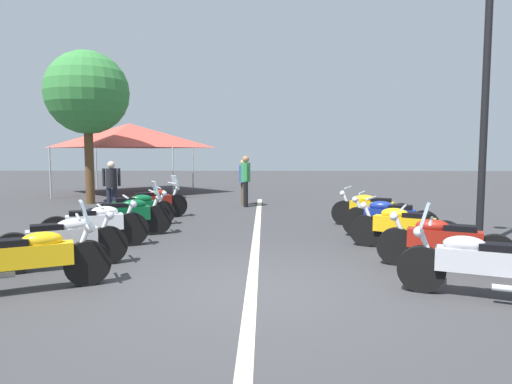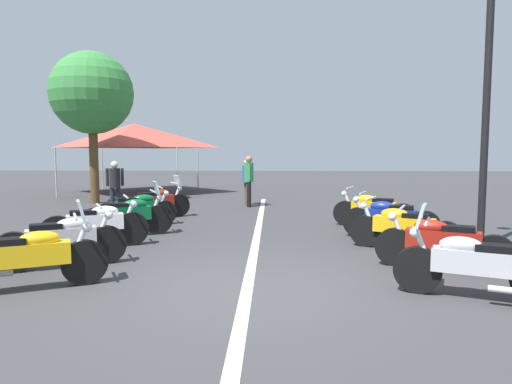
{
  "view_description": "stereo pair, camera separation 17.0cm",
  "coord_description": "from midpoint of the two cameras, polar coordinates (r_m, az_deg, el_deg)",
  "views": [
    {
      "loc": [
        -5.93,
        -0.17,
        1.88
      ],
      "look_at": [
        3.46,
        0.0,
        1.04
      ],
      "focal_mm": 31.37,
      "sensor_mm": 36.0,
      "label": 1
    },
    {
      "loc": [
        -5.93,
        -0.34,
        1.88
      ],
      "look_at": [
        3.46,
        0.0,
        1.04
      ],
      "focal_mm": 31.37,
      "sensor_mm": 36.0,
      "label": 2
    }
  ],
  "objects": [
    {
      "name": "motorcycle_right_row_0",
      "position": [
        6.42,
        26.62,
        -8.2
      ],
      "size": [
        0.99,
        1.91,
        1.2
      ],
      "rotation": [
        0.0,
        0.0,
        1.17
      ],
      "color": "black",
      "rests_on": "ground_plane"
    },
    {
      "name": "bystander_1",
      "position": [
        15.95,
        -0.87,
        1.76
      ],
      "size": [
        0.49,
        0.32,
        1.64
      ],
      "rotation": [
        0.0,
        0.0,
        2.0
      ],
      "color": "brown",
      "rests_on": "ground_plane"
    },
    {
      "name": "motorcycle_right_row_1",
      "position": [
        7.76,
        23.14,
        -5.91
      ],
      "size": [
        1.02,
        1.98,
        0.99
      ],
      "rotation": [
        0.0,
        0.0,
        1.17
      ],
      "color": "black",
      "rests_on": "ground_plane"
    },
    {
      "name": "ground_plane",
      "position": [
        6.22,
        -0.38,
        -12.49
      ],
      "size": [
        80.0,
        80.0,
        0.0
      ],
      "primitive_type": "plane",
      "color": "#38383A"
    },
    {
      "name": "roadside_tree_0",
      "position": [
        17.61,
        -19.94,
        11.69
      ],
      "size": [
        2.97,
        2.97,
        5.51
      ],
      "color": "brown",
      "rests_on": "ground_plane"
    },
    {
      "name": "motorcycle_right_row_4",
      "position": [
        11.62,
        15.07,
        -2.14
      ],
      "size": [
        1.04,
        1.93,
        1.0
      ],
      "rotation": [
        0.0,
        0.0,
        1.14
      ],
      "color": "black",
      "rests_on": "ground_plane"
    },
    {
      "name": "event_tent",
      "position": [
        21.43,
        -15.04,
        6.95
      ],
      "size": [
        5.57,
        5.57,
        3.2
      ],
      "color": "#E54C3F",
      "rests_on": "ground_plane"
    },
    {
      "name": "motorcycle_left_row_1",
      "position": [
        7.91,
        -22.85,
        -5.66
      ],
      "size": [
        1.1,
        1.87,
        1.0
      ],
      "rotation": [
        0.0,
        0.0,
        -1.09
      ],
      "color": "black",
      "rests_on": "ground_plane"
    },
    {
      "name": "motorcycle_right_row_2",
      "position": [
        9.04,
        18.72,
        -4.26
      ],
      "size": [
        1.17,
        1.92,
        0.99
      ],
      "rotation": [
        0.0,
        0.0,
        1.06
      ],
      "color": "black",
      "rests_on": "ground_plane"
    },
    {
      "name": "motorcycle_left_row_3",
      "position": [
        10.41,
        -15.5,
        -2.84
      ],
      "size": [
        1.02,
        1.91,
        1.23
      ],
      "rotation": [
        0.0,
        0.0,
        -1.14
      ],
      "color": "black",
      "rests_on": "ground_plane"
    },
    {
      "name": "motorcycle_left_row_4",
      "position": [
        11.81,
        -14.47,
        -2.03
      ],
      "size": [
        1.01,
        1.92,
        0.99
      ],
      "rotation": [
        0.0,
        0.0,
        -1.16
      ],
      "color": "black",
      "rests_on": "ground_plane"
    },
    {
      "name": "street_lamp_twin_globe",
      "position": [
        10.0,
        27.96,
        14.57
      ],
      "size": [
        0.32,
        1.22,
        5.38
      ],
      "color": "black",
      "rests_on": "ground_plane"
    },
    {
      "name": "motorcycle_left_row_2",
      "position": [
        9.31,
        -19.2,
        -3.92
      ],
      "size": [
        1.04,
        1.92,
        1.02
      ],
      "rotation": [
        0.0,
        0.0,
        -1.14
      ],
      "color": "black",
      "rests_on": "ground_plane"
    },
    {
      "name": "bystander_0",
      "position": [
        15.4,
        -0.6,
        1.94
      ],
      "size": [
        0.53,
        0.32,
        1.76
      ],
      "rotation": [
        0.0,
        0.0,
        1.72
      ],
      "color": "black",
      "rests_on": "ground_plane"
    },
    {
      "name": "motorcycle_left_row_0",
      "position": [
        6.81,
        -26.41,
        -7.41
      ],
      "size": [
        1.11,
        1.96,
        1.21
      ],
      "rotation": [
        0.0,
        0.0,
        -1.11
      ],
      "color": "black",
      "rests_on": "ground_plane"
    },
    {
      "name": "bystander_2",
      "position": [
        14.29,
        -17.22,
        1.08
      ],
      "size": [
        0.32,
        0.51,
        1.61
      ],
      "rotation": [
        0.0,
        0.0,
        0.31
      ],
      "color": "#1E2338",
      "rests_on": "ground_plane"
    },
    {
      "name": "lane_centre_stripe",
      "position": [
        9.97,
        0.58,
        -5.76
      ],
      "size": [
        16.13,
        0.16,
        0.01
      ],
      "primitive_type": "cube",
      "color": "beige",
      "rests_on": "ground_plane"
    },
    {
      "name": "motorcycle_right_row_3",
      "position": [
        10.15,
        17.12,
        -3.18
      ],
      "size": [
        1.0,
        1.95,
        1.01
      ],
      "rotation": [
        0.0,
        0.0,
        1.17
      ],
      "color": "black",
      "rests_on": "ground_plane"
    },
    {
      "name": "motorcycle_left_row_5",
      "position": [
        13.0,
        -12.31,
        -1.25
      ],
      "size": [
        1.26,
        1.82,
        1.22
      ],
      "rotation": [
        0.0,
        0.0,
        -0.99
      ],
      "color": "black",
      "rests_on": "ground_plane"
    }
  ]
}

